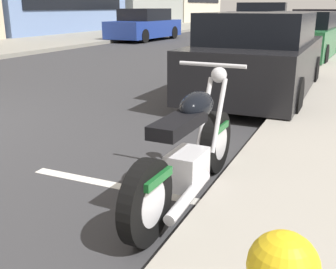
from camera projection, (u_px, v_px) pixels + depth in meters
name	position (u px, v px, depth m)	size (l,w,h in m)	color
sidewalk_far_curb	(51.00, 42.00, 18.32)	(120.00, 5.00, 0.14)	gray
parking_stall_stripe	(135.00, 189.00, 3.65)	(0.12, 2.20, 0.01)	silver
parked_motorcycle	(189.00, 153.00, 3.36)	(2.03, 0.62, 1.10)	black
parked_car_mid_block	(259.00, 58.00, 7.23)	(4.16, 1.84, 1.48)	black
parked_car_across_street	(302.00, 37.00, 12.38)	(4.50, 2.13, 1.44)	#236638
parked_car_far_down_curb	(316.00, 29.00, 16.90)	(4.47, 1.98, 1.48)	#AD1919
parked_car_second_in_row	(321.00, 25.00, 21.67)	(4.13, 2.11, 1.37)	gray
crossing_truck	(261.00, 14.00, 33.03)	(2.34, 5.41, 1.90)	black
car_opposite_curb	(145.00, 25.00, 19.79)	(4.63, 2.04, 1.49)	navy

